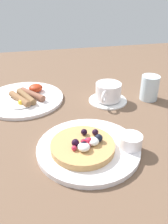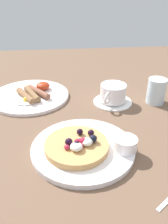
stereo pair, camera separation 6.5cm
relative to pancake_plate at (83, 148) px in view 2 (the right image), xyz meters
The scene contains 9 objects.
ground_plane 13.25cm from the pancake_plate, 101.01° to the left, with size 175.25×158.96×3.00cm, color brown.
pancake_plate is the anchor object (origin of this frame).
pancake_with_berries 2.45cm from the pancake_plate, 147.66° to the right, with size 15.41×15.41×3.59cm.
syrup_ramekin 10.44cm from the pancake_plate, 13.22° to the right, with size 5.56×5.56×3.25cm.
breakfast_plate 34.83cm from the pancake_plate, 116.68° to the left, with size 27.08×27.08×1.07cm, color white.
fried_breakfast 33.42cm from the pancake_plate, 114.71° to the left, with size 12.08×15.05×2.85cm.
coffee_saucer 27.45cm from the pancake_plate, 62.85° to the left, with size 12.98×12.98×0.84cm, color white.
coffee_cup 27.47cm from the pancake_plate, 62.87° to the left, with size 8.57×10.62×5.62cm.
water_glass 35.46cm from the pancake_plate, 40.78° to the left, with size 6.12×6.12×8.41cm, color silver.
Camera 2 is at (-2.07, -59.56, 38.10)cm, focal length 38.77 mm.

